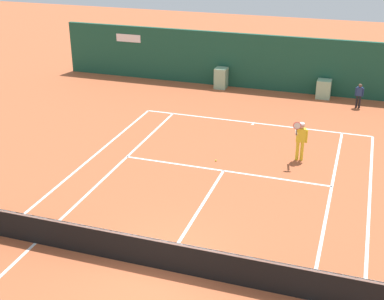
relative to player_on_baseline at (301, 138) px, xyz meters
name	(u,v)px	position (x,y,z in m)	size (l,w,h in m)	color
ground_plane	(169,257)	(-2.57, -7.67, -0.94)	(80.00, 80.00, 0.01)	#B25633
tennis_net	(161,254)	(-2.57, -8.25, -0.44)	(12.10, 0.10, 1.07)	#4C4C51
sponsor_back_wall	(276,64)	(-2.57, 8.72, 0.51)	(25.00, 1.02, 3.01)	#194C38
player_on_baseline	(301,138)	(0.00, 0.00, 0.00)	(0.52, 0.73, 1.80)	yellow
ball_kid_left_post	(359,94)	(1.93, 7.18, -0.23)	(0.42, 0.18, 1.25)	black
tennis_ball_by_sideline	(216,161)	(-3.08, -1.13, -0.91)	(0.07, 0.07, 0.07)	#CCE033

